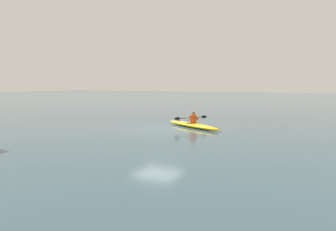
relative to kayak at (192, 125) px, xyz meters
The scene contains 3 objects.
ground_plane 2.27m from the kayak, 55.84° to the left, with size 160.00×160.00×0.00m, color #334C56.
kayak is the anchor object (origin of this frame).
kayaker 0.42m from the kayak, 149.57° to the left, with size 1.21×2.03×0.70m.
Camera 1 is at (-8.81, 15.75, 2.55)m, focal length 35.39 mm.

